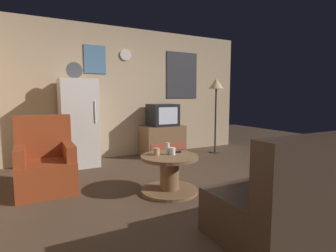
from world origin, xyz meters
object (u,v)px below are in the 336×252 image
object	(u,v)px
standing_lamp	(216,89)
coffee_table	(169,174)
crt_tv	(163,115)
wine_glass	(168,149)
mug_ceramic_tan	(157,152)
couch	(309,198)
tv_stand	(163,141)
remote_control	(175,152)
fridge	(79,123)
armchair	(46,165)
mug_ceramic_white	(172,151)

from	to	relation	value
standing_lamp	coffee_table	size ratio (longest dim) A/B	2.21
crt_tv	wine_glass	size ratio (longest dim) A/B	3.60
wine_glass	mug_ceramic_tan	distance (m)	0.15
couch	standing_lamp	bearing A→B (deg)	66.29
tv_stand	remote_control	distance (m)	1.96
remote_control	standing_lamp	bearing A→B (deg)	47.35
crt_tv	wine_glass	distance (m)	2.06
fridge	tv_stand	distance (m)	1.71
coffee_table	remote_control	bearing A→B (deg)	35.90
standing_lamp	remote_control	distance (m)	2.56
coffee_table	armchair	size ratio (longest dim) A/B	0.75
fridge	mug_ceramic_tan	world-z (taller)	fridge
coffee_table	mug_ceramic_tan	size ratio (longest dim) A/B	8.00
tv_stand	crt_tv	world-z (taller)	crt_tv
crt_tv	coffee_table	size ratio (longest dim) A/B	0.75
tv_stand	mug_ceramic_white	xyz separation A→B (m)	(-0.81, -1.90, 0.21)
fridge	couch	distance (m)	3.64
crt_tv	couch	bearing A→B (deg)	-93.81
fridge	wine_glass	world-z (taller)	fridge
remote_control	armchair	size ratio (longest dim) A/B	0.16
standing_lamp	wine_glass	xyz separation A→B (m)	(-1.98, -1.58, -0.81)
crt_tv	coffee_table	xyz separation A→B (m)	(-0.86, -1.92, -0.60)
tv_stand	armchair	world-z (taller)	armchair
mug_ceramic_white	remote_control	size ratio (longest dim) A/B	0.60
standing_lamp	mug_ceramic_white	xyz separation A→B (m)	(-1.94, -1.63, -0.84)
mug_ceramic_white	mug_ceramic_tan	world-z (taller)	same
tv_stand	armchair	xyz separation A→B (m)	(-2.24, -1.13, 0.03)
tv_stand	coffee_table	bearing A→B (deg)	-114.03
crt_tv	armchair	bearing A→B (deg)	-153.23
coffee_table	wine_glass	xyz separation A→B (m)	(0.01, 0.07, 0.31)
fridge	armchair	size ratio (longest dim) A/B	1.84
crt_tv	armchair	xyz separation A→B (m)	(-2.24, -1.13, -0.50)
coffee_table	wine_glass	distance (m)	0.32
remote_control	fridge	bearing A→B (deg)	125.07
crt_tv	wine_glass	bearing A→B (deg)	-114.65
fridge	armchair	bearing A→B (deg)	-118.59
wine_glass	mug_ceramic_tan	size ratio (longest dim) A/B	1.67
crt_tv	remote_control	size ratio (longest dim) A/B	3.60
mug_ceramic_white	tv_stand	bearing A→B (deg)	67.05
crt_tv	standing_lamp	bearing A→B (deg)	-13.63
mug_ceramic_tan	armchair	world-z (taller)	armchair
crt_tv	fridge	bearing A→B (deg)	-178.49
crt_tv	couch	size ratio (longest dim) A/B	0.32
fridge	standing_lamp	world-z (taller)	fridge
remote_control	couch	distance (m)	1.63
wine_glass	standing_lamp	bearing A→B (deg)	38.53
crt_tv	mug_ceramic_tan	world-z (taller)	crt_tv
fridge	couch	bearing A→B (deg)	-66.79
coffee_table	couch	size ratio (longest dim) A/B	0.42
mug_ceramic_tan	standing_lamp	bearing A→B (deg)	36.20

